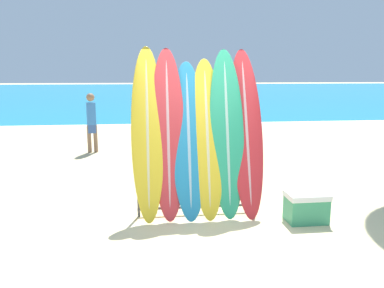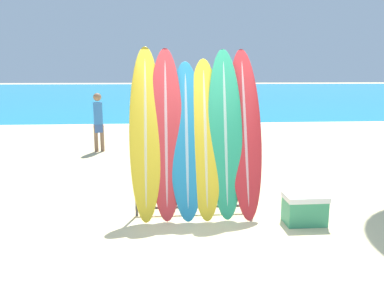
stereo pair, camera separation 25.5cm
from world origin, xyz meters
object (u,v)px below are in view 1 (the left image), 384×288
surfboard_slot_0 (148,133)px  surfboard_slot_4 (227,132)px  surfboard_slot_3 (207,138)px  person_near_water (230,107)px  surfboard_rack (198,183)px  surfboard_slot_2 (189,140)px  cooler_box (306,207)px  person_mid_beach (92,120)px  surfboard_slot_5 (246,131)px  surfboard_slot_1 (168,133)px

surfboard_slot_0 → surfboard_slot_4: surfboard_slot_0 is taller
surfboard_slot_3 → person_near_water: (2.01, 7.54, -0.21)m
surfboard_rack → surfboard_slot_2: surfboard_slot_2 is taller
surfboard_rack → person_near_water: bearing=74.2°
surfboard_slot_2 → person_near_water: bearing=73.1°
surfboard_slot_2 → surfboard_slot_3: size_ratio=0.98×
surfboard_rack → cooler_box: 1.63m
surfboard_slot_0 → person_mid_beach: bearing=107.5°
surfboard_rack → surfboard_slot_5: size_ratio=0.73×
person_near_water → cooler_box: bearing=-176.1°
surfboard_slot_2 → surfboard_slot_4: 0.59m
surfboard_slot_1 → person_near_water: bearing=71.0°
surfboard_slot_5 → person_mid_beach: bearing=122.2°
surfboard_slot_2 → surfboard_slot_5: bearing=3.1°
surfboard_slot_0 → surfboard_slot_3: bearing=-1.3°
surfboard_slot_0 → surfboard_slot_4: bearing=-0.7°
surfboard_rack → surfboard_slot_4: bearing=7.5°
surfboard_slot_1 → surfboard_slot_0: bearing=179.5°
person_near_water → cooler_box: (-0.62, -8.06, -0.75)m
surfboard_rack → surfboard_slot_0: (-0.75, 0.07, 0.78)m
surfboard_slot_5 → surfboard_rack: bearing=-172.7°
surfboard_slot_2 → cooler_box: size_ratio=3.96×
surfboard_slot_2 → surfboard_slot_4: surfboard_slot_4 is taller
surfboard_slot_1 → person_near_water: size_ratio=1.42×
person_mid_beach → surfboard_slot_3: bearing=104.0°
surfboard_rack → person_mid_beach: size_ratio=1.15×
surfboard_slot_1 → surfboard_slot_3: bearing=-1.7°
person_mid_beach → cooler_box: size_ratio=2.74×
surfboard_slot_1 → surfboard_slot_3: surfboard_slot_1 is taller
surfboard_slot_1 → surfboard_rack: bearing=-8.9°
surfboard_slot_1 → cooler_box: surfboard_slot_1 is taller
surfboard_slot_0 → surfboard_slot_1: 0.30m
person_near_water → cooler_box: size_ratio=3.04×
surfboard_slot_3 → surfboard_rack: bearing=-159.8°
person_near_water → person_mid_beach: 5.18m
person_mid_beach → surfboard_slot_0: bearing=95.1°
surfboard_slot_1 → surfboard_slot_2: bearing=-4.1°
surfboard_rack → surfboard_slot_5: 1.08m
surfboard_slot_4 → cooler_box: surfboard_slot_4 is taller
surfboard_slot_3 → person_near_water: bearing=75.1°
surfboard_slot_1 → surfboard_slot_4: 0.89m
surfboard_slot_5 → surfboard_slot_3: bearing=-175.9°
surfboard_slot_1 → surfboard_slot_2: surfboard_slot_1 is taller
surfboard_slot_2 → surfboard_slot_3: 0.28m
surfboard_slot_1 → surfboard_slot_5: 1.20m
surfboard_slot_1 → person_mid_beach: size_ratio=1.57×
surfboard_slot_0 → person_near_water: surfboard_slot_0 is taller
surfboard_rack → person_near_water: 7.91m
surfboard_slot_2 → person_mid_beach: bearing=113.7°
surfboard_slot_1 → surfboard_slot_5: bearing=1.3°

